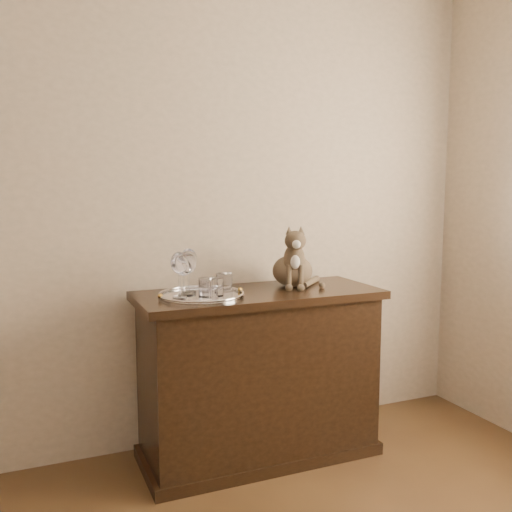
{
  "coord_description": "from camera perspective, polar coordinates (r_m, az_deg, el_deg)",
  "views": [
    {
      "loc": [
        -0.48,
        -0.59,
        1.38
      ],
      "look_at": [
        0.59,
        1.95,
        1.02
      ],
      "focal_mm": 40.0,
      "sensor_mm": 36.0,
      "label": 1
    }
  ],
  "objects": [
    {
      "name": "wall_back",
      "position": [
        2.88,
        -13.35,
        6.57
      ],
      "size": [
        4.0,
        0.1,
        2.7
      ],
      "primitive_type": "cube",
      "color": "tan",
      "rests_on": "ground"
    },
    {
      "name": "sideboard",
      "position": [
        2.91,
        0.27,
        -11.79
      ],
      "size": [
        1.2,
        0.5,
        0.85
      ],
      "primitive_type": null,
      "color": "black",
      "rests_on": "ground"
    },
    {
      "name": "tray",
      "position": [
        2.68,
        -5.48,
        -3.98
      ],
      "size": [
        0.4,
        0.4,
        0.01
      ],
      "primitive_type": "cylinder",
      "color": "silver",
      "rests_on": "sideboard"
    },
    {
      "name": "wine_glass_a",
      "position": [
        2.68,
        -7.24,
        -2.08
      ],
      "size": [
        0.06,
        0.06,
        0.17
      ],
      "primitive_type": null,
      "color": "white",
      "rests_on": "tray"
    },
    {
      "name": "wine_glass_b",
      "position": [
        2.73,
        -6.74,
        -1.46
      ],
      "size": [
        0.08,
        0.08,
        0.21
      ],
      "primitive_type": null,
      "color": "white",
      "rests_on": "tray"
    },
    {
      "name": "wine_glass_c",
      "position": [
        2.61,
        -7.66,
        -1.89
      ],
      "size": [
        0.08,
        0.08,
        0.21
      ],
      "primitive_type": null,
      "color": "white",
      "rests_on": "tray"
    },
    {
      "name": "wine_glass_d",
      "position": [
        2.67,
        -6.75,
        -1.83
      ],
      "size": [
        0.07,
        0.07,
        0.2
      ],
      "primitive_type": null,
      "color": "white",
      "rests_on": "tray"
    },
    {
      "name": "tumbler_a",
      "position": [
        2.64,
        -4.08,
        -3.12
      ],
      "size": [
        0.07,
        0.07,
        0.08
      ],
      "primitive_type": "cylinder",
      "color": "white",
      "rests_on": "tray"
    },
    {
      "name": "tumbler_b",
      "position": [
        2.55,
        -4.79,
        -3.33
      ],
      "size": [
        0.09,
        0.09,
        0.1
      ],
      "primitive_type": "cylinder",
      "color": "white",
      "rests_on": "tray"
    },
    {
      "name": "tumbler_c",
      "position": [
        2.75,
        -3.2,
        -2.65
      ],
      "size": [
        0.08,
        0.08,
        0.09
      ],
      "primitive_type": "cylinder",
      "color": "white",
      "rests_on": "tray"
    },
    {
      "name": "cat",
      "position": [
        2.92,
        3.67,
        0.06
      ],
      "size": [
        0.4,
        0.39,
        0.32
      ],
      "primitive_type": null,
      "rotation": [
        0.0,
        0.0,
        -0.36
      ],
      "color": "#4A3D2C",
      "rests_on": "sideboard"
    }
  ]
}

